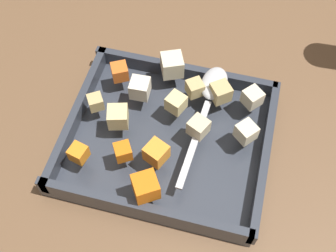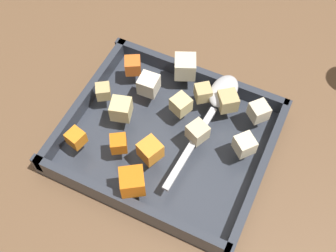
{
  "view_description": "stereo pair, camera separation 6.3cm",
  "coord_description": "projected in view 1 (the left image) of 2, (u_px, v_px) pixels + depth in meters",
  "views": [
    {
      "loc": [
        0.09,
        -0.33,
        0.59
      ],
      "look_at": [
        0.0,
        -0.01,
        0.05
      ],
      "focal_mm": 45.35,
      "sensor_mm": 36.0,
      "label": 1
    },
    {
      "loc": [
        0.15,
        -0.31,
        0.59
      ],
      "look_at": [
        0.0,
        -0.01,
        0.05
      ],
      "focal_mm": 45.35,
      "sensor_mm": 36.0,
      "label": 2
    }
  ],
  "objects": [
    {
      "name": "potato_chunk_mid_right",
      "position": [
        246.0,
        132.0,
        0.62
      ],
      "size": [
        0.04,
        0.04,
        0.03
      ],
      "primitive_type": "cube",
      "rotation": [
        0.0,
        0.0,
        0.86
      ],
      "color": "beige",
      "rests_on": "baking_dish"
    },
    {
      "name": "potato_chunk_corner_sw",
      "position": [
        172.0,
        65.0,
        0.68
      ],
      "size": [
        0.04,
        0.04,
        0.03
      ],
      "primitive_type": "cube",
      "rotation": [
        0.0,
        0.0,
        3.56
      ],
      "color": "beige",
      "rests_on": "baking_dish"
    },
    {
      "name": "potato_chunk_rim_edge",
      "position": [
        118.0,
        117.0,
        0.63
      ],
      "size": [
        0.04,
        0.04,
        0.03
      ],
      "primitive_type": "cube",
      "rotation": [
        0.0,
        0.0,
        0.28
      ],
      "color": "#E0CC89",
      "rests_on": "baking_dish"
    },
    {
      "name": "serving_spoon",
      "position": [
        212.0,
        90.0,
        0.66
      ],
      "size": [
        0.05,
        0.22,
        0.02
      ],
      "rotation": [
        0.0,
        0.0,
        4.64
      ],
      "color": "silver",
      "rests_on": "baking_dish"
    },
    {
      "name": "ground_plane",
      "position": [
        167.0,
        139.0,
        0.68
      ],
      "size": [
        4.0,
        4.0,
        0.0
      ],
      "primitive_type": "plane",
      "color": "brown"
    },
    {
      "name": "carrot_chunk_mid_left",
      "position": [
        120.0,
        72.0,
        0.68
      ],
      "size": [
        0.03,
        0.03,
        0.03
      ],
      "primitive_type": "cube",
      "rotation": [
        0.0,
        0.0,
        3.64
      ],
      "color": "orange",
      "rests_on": "baking_dish"
    },
    {
      "name": "potato_chunk_corner_se",
      "position": [
        96.0,
        102.0,
        0.65
      ],
      "size": [
        0.03,
        0.03,
        0.02
      ],
      "primitive_type": "cube",
      "rotation": [
        0.0,
        0.0,
        0.58
      ],
      "color": "tan",
      "rests_on": "baking_dish"
    },
    {
      "name": "parsnip_chunk_near_left",
      "position": [
        252.0,
        98.0,
        0.65
      ],
      "size": [
        0.04,
        0.04,
        0.03
      ],
      "primitive_type": "cube",
      "rotation": [
        0.0,
        0.0,
        5.56
      ],
      "color": "beige",
      "rests_on": "baking_dish"
    },
    {
      "name": "carrot_chunk_near_spoon",
      "position": [
        156.0,
        153.0,
        0.6
      ],
      "size": [
        0.04,
        0.04,
        0.03
      ],
      "primitive_type": "cube",
      "rotation": [
        0.0,
        0.0,
        5.87
      ],
      "color": "orange",
      "rests_on": "baking_dish"
    },
    {
      "name": "parsnip_chunk_near_right",
      "position": [
        140.0,
        88.0,
        0.66
      ],
      "size": [
        0.03,
        0.03,
        0.03
      ],
      "primitive_type": "cube",
      "rotation": [
        0.0,
        0.0,
        0.05
      ],
      "color": "silver",
      "rests_on": "baking_dish"
    },
    {
      "name": "carrot_chunk_under_handle",
      "position": [
        78.0,
        153.0,
        0.6
      ],
      "size": [
        0.03,
        0.03,
        0.02
      ],
      "primitive_type": "cube",
      "rotation": [
        0.0,
        0.0,
        2.9
      ],
      "color": "orange",
      "rests_on": "baking_dish"
    },
    {
      "name": "potato_chunk_back_center",
      "position": [
        176.0,
        103.0,
        0.65
      ],
      "size": [
        0.03,
        0.03,
        0.03
      ],
      "primitive_type": "cube",
      "rotation": [
        0.0,
        0.0,
        2.74
      ],
      "color": "#E0CC89",
      "rests_on": "baking_dish"
    },
    {
      "name": "potato_chunk_corner_nw",
      "position": [
        221.0,
        92.0,
        0.66
      ],
      "size": [
        0.04,
        0.04,
        0.03
      ],
      "primitive_type": "cube",
      "rotation": [
        0.0,
        0.0,
        2.24
      ],
      "color": "tan",
      "rests_on": "baking_dish"
    },
    {
      "name": "potato_chunk_far_left",
      "position": [
        195.0,
        88.0,
        0.66
      ],
      "size": [
        0.03,
        0.03,
        0.02
      ],
      "primitive_type": "cube",
      "rotation": [
        0.0,
        0.0,
        2.22
      ],
      "color": "tan",
      "rests_on": "baking_dish"
    },
    {
      "name": "carrot_chunk_heap_top",
      "position": [
        144.0,
        186.0,
        0.57
      ],
      "size": [
        0.05,
        0.05,
        0.03
      ],
      "primitive_type": "cube",
      "rotation": [
        0.0,
        0.0,
        2.15
      ],
      "color": "orange",
      "rests_on": "baking_dish"
    },
    {
      "name": "baking_dish",
      "position": [
        168.0,
        139.0,
        0.66
      ],
      "size": [
        0.31,
        0.26,
        0.04
      ],
      "color": "#333842",
      "rests_on": "ground_plane"
    },
    {
      "name": "carrot_chunk_corner_ne",
      "position": [
        123.0,
        151.0,
        0.6
      ],
      "size": [
        0.03,
        0.03,
        0.02
      ],
      "primitive_type": "cube",
      "rotation": [
        0.0,
        0.0,
        2.13
      ],
      "color": "orange",
      "rests_on": "baking_dish"
    },
    {
      "name": "potato_chunk_center",
      "position": [
        198.0,
        129.0,
        0.62
      ],
      "size": [
        0.04,
        0.04,
        0.03
      ],
      "primitive_type": "cube",
      "rotation": [
        0.0,
        0.0,
        2.7
      ],
      "color": "beige",
      "rests_on": "baking_dish"
    }
  ]
}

